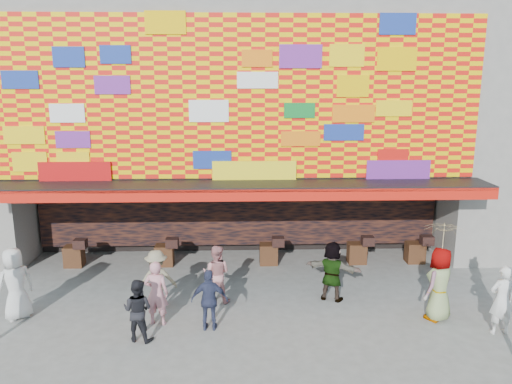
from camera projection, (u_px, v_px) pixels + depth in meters
ground at (239, 331)px, 12.39m from camera, size 90.00×90.00×0.00m
shop_building at (238, 103)px, 19.21m from camera, size 15.20×9.40×10.00m
ped_a at (15, 284)px, 12.85m from camera, size 1.09×1.09×1.91m
ped_b at (156, 293)px, 12.56m from camera, size 0.67×0.49×1.69m
ped_c at (138, 310)px, 11.82m from camera, size 0.87×0.76×1.53m
ped_d at (157, 279)px, 13.48m from camera, size 1.16×0.80×1.64m
ped_e at (210, 300)px, 12.31m from camera, size 0.93×0.42×1.57m
ped_f at (332, 271)px, 13.97m from camera, size 1.66×1.12×1.71m
ped_g at (439, 284)px, 12.80m from camera, size 1.12×1.06×1.93m
ped_h at (502, 300)px, 12.10m from camera, size 0.68×0.48×1.75m
ped_i at (216, 274)px, 13.88m from camera, size 0.91×0.78×1.64m
parasol at (443, 240)px, 12.54m from camera, size 1.22×1.23×1.85m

